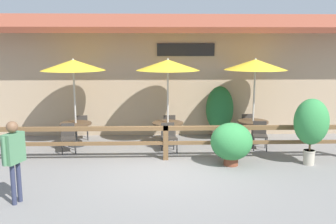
{
  "coord_description": "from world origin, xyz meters",
  "views": [
    {
      "loc": [
        -0.26,
        -9.0,
        3.13
      ],
      "look_at": [
        0.08,
        1.63,
        1.25
      ],
      "focal_mm": 40.0,
      "sensor_mm": 36.0,
      "label": 1
    }
  ],
  "objects_px": {
    "patio_umbrella_far": "(255,65)",
    "potted_plant_small_flowering": "(311,123)",
    "patio_umbrella_middle": "(168,65)",
    "dining_table_near": "(76,127)",
    "chair_middle_streetside": "(169,136)",
    "potted_plant_corner_fern": "(231,142)",
    "patio_umbrella_near": "(73,65)",
    "chair_near_wallside": "(82,126)",
    "chair_far_streetside": "(260,134)",
    "chair_middle_wallside": "(169,125)",
    "dining_table_far": "(253,125)",
    "chair_far_wallside": "(245,124)",
    "chair_near_streetside": "(68,136)",
    "potted_plant_tall_tropical": "(220,110)",
    "dining_table_middle": "(168,127)",
    "pedestrian": "(14,151)"
  },
  "relations": [
    {
      "from": "chair_middle_streetside",
      "to": "potted_plant_small_flowering",
      "type": "relative_size",
      "value": 0.48
    },
    {
      "from": "patio_umbrella_middle",
      "to": "dining_table_middle",
      "type": "height_order",
      "value": "patio_umbrella_middle"
    },
    {
      "from": "dining_table_near",
      "to": "patio_umbrella_far",
      "type": "bearing_deg",
      "value": 1.3
    },
    {
      "from": "chair_far_wallside",
      "to": "chair_middle_wallside",
      "type": "bearing_deg",
      "value": -8.74
    },
    {
      "from": "chair_middle_wallside",
      "to": "potted_plant_tall_tropical",
      "type": "distance_m",
      "value": 1.82
    },
    {
      "from": "chair_near_wallside",
      "to": "potted_plant_small_flowering",
      "type": "bearing_deg",
      "value": 144.5
    },
    {
      "from": "chair_near_wallside",
      "to": "dining_table_far",
      "type": "bearing_deg",
      "value": 161.94
    },
    {
      "from": "patio_umbrella_middle",
      "to": "potted_plant_small_flowering",
      "type": "relative_size",
      "value": 1.55
    },
    {
      "from": "pedestrian",
      "to": "patio_umbrella_near",
      "type": "bearing_deg",
      "value": 16.21
    },
    {
      "from": "chair_near_wallside",
      "to": "pedestrian",
      "type": "distance_m",
      "value": 5.21
    },
    {
      "from": "patio_umbrella_near",
      "to": "chair_middle_streetside",
      "type": "bearing_deg",
      "value": -14.51
    },
    {
      "from": "chair_middle_wallside",
      "to": "potted_plant_tall_tropical",
      "type": "height_order",
      "value": "potted_plant_tall_tropical"
    },
    {
      "from": "chair_far_streetside",
      "to": "chair_far_wallside",
      "type": "relative_size",
      "value": 1.0
    },
    {
      "from": "chair_middle_wallside",
      "to": "potted_plant_corner_fern",
      "type": "relative_size",
      "value": 0.75
    },
    {
      "from": "chair_near_streetside",
      "to": "chair_far_wallside",
      "type": "height_order",
      "value": "same"
    },
    {
      "from": "patio_umbrella_far",
      "to": "potted_plant_tall_tropical",
      "type": "height_order",
      "value": "patio_umbrella_far"
    },
    {
      "from": "chair_middle_streetside",
      "to": "patio_umbrella_far",
      "type": "height_order",
      "value": "patio_umbrella_far"
    },
    {
      "from": "patio_umbrella_near",
      "to": "chair_near_streetside",
      "type": "xyz_separation_m",
      "value": [
        -0.08,
        -0.74,
        -2.06
      ]
    },
    {
      "from": "dining_table_middle",
      "to": "patio_umbrella_far",
      "type": "relative_size",
      "value": 0.36
    },
    {
      "from": "chair_near_streetside",
      "to": "chair_middle_streetside",
      "type": "distance_m",
      "value": 2.99
    },
    {
      "from": "patio_umbrella_middle",
      "to": "chair_far_wallside",
      "type": "distance_m",
      "value": 3.51
    },
    {
      "from": "chair_middle_wallside",
      "to": "dining_table_far",
      "type": "relative_size",
      "value": 0.87
    },
    {
      "from": "chair_near_wallside",
      "to": "chair_far_streetside",
      "type": "bearing_deg",
      "value": 154.92
    },
    {
      "from": "dining_table_far",
      "to": "chair_far_wallside",
      "type": "xyz_separation_m",
      "value": [
        -0.07,
        0.72,
        -0.11
      ]
    },
    {
      "from": "chair_near_wallside",
      "to": "chair_far_streetside",
      "type": "relative_size",
      "value": 1.0
    },
    {
      "from": "chair_middle_streetside",
      "to": "chair_far_streetside",
      "type": "xyz_separation_m",
      "value": [
        2.8,
        0.16,
        0.0
      ]
    },
    {
      "from": "chair_far_wallside",
      "to": "potted_plant_corner_fern",
      "type": "relative_size",
      "value": 0.75
    },
    {
      "from": "patio_umbrella_near",
      "to": "potted_plant_corner_fern",
      "type": "height_order",
      "value": "patio_umbrella_near"
    },
    {
      "from": "dining_table_far",
      "to": "pedestrian",
      "type": "height_order",
      "value": "pedestrian"
    },
    {
      "from": "patio_umbrella_near",
      "to": "dining_table_far",
      "type": "height_order",
      "value": "patio_umbrella_near"
    },
    {
      "from": "dining_table_near",
      "to": "patio_umbrella_far",
      "type": "relative_size",
      "value": 0.36
    },
    {
      "from": "chair_middle_streetside",
      "to": "patio_umbrella_middle",
      "type": "bearing_deg",
      "value": 78.31
    },
    {
      "from": "chair_near_wallside",
      "to": "potted_plant_tall_tropical",
      "type": "xyz_separation_m",
      "value": [
        4.69,
        0.17,
        0.47
      ]
    },
    {
      "from": "dining_table_near",
      "to": "chair_far_wallside",
      "type": "height_order",
      "value": "chair_far_wallside"
    },
    {
      "from": "chair_far_wallside",
      "to": "potted_plant_small_flowering",
      "type": "xyz_separation_m",
      "value": [
        1.01,
        -2.99,
        0.65
      ]
    },
    {
      "from": "chair_middle_streetside",
      "to": "patio_umbrella_far",
      "type": "bearing_deg",
      "value": 5.79
    },
    {
      "from": "chair_far_wallside",
      "to": "potted_plant_corner_fern",
      "type": "distance_m",
      "value": 3.18
    },
    {
      "from": "chair_far_wallside",
      "to": "chair_near_streetside",
      "type": "bearing_deg",
      "value": 3.94
    },
    {
      "from": "chair_near_streetside",
      "to": "potted_plant_small_flowering",
      "type": "relative_size",
      "value": 0.48
    },
    {
      "from": "patio_umbrella_middle",
      "to": "dining_table_near",
      "type": "bearing_deg",
      "value": 179.63
    },
    {
      "from": "patio_umbrella_far",
      "to": "chair_far_streetside",
      "type": "bearing_deg",
      "value": -87.18
    },
    {
      "from": "chair_far_wallside",
      "to": "patio_umbrella_middle",
      "type": "bearing_deg",
      "value": 6.15
    },
    {
      "from": "dining_table_near",
      "to": "chair_near_wallside",
      "type": "relative_size",
      "value": 1.15
    },
    {
      "from": "dining_table_far",
      "to": "potted_plant_small_flowering",
      "type": "xyz_separation_m",
      "value": [
        0.94,
        -2.27,
        0.54
      ]
    },
    {
      "from": "patio_umbrella_far",
      "to": "potted_plant_small_flowering",
      "type": "relative_size",
      "value": 1.55
    },
    {
      "from": "patio_umbrella_far",
      "to": "chair_near_streetside",
      "type": "bearing_deg",
      "value": -171.41
    },
    {
      "from": "patio_umbrella_far",
      "to": "dining_table_near",
      "type": "bearing_deg",
      "value": -178.7
    },
    {
      "from": "patio_umbrella_middle",
      "to": "patio_umbrella_far",
      "type": "height_order",
      "value": "same"
    },
    {
      "from": "potted_plant_small_flowering",
      "to": "potted_plant_corner_fern",
      "type": "relative_size",
      "value": 1.56
    },
    {
      "from": "chair_middle_wallside",
      "to": "potted_plant_small_flowering",
      "type": "xyz_separation_m",
      "value": [
        3.65,
        -2.86,
        0.65
      ]
    }
  ]
}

